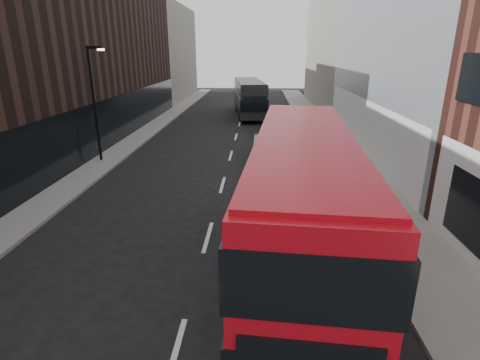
# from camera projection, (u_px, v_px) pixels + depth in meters

# --- Properties ---
(sidewalk_right) EXTENTS (3.00, 80.00, 0.15)m
(sidewalk_right) POSITION_uv_depth(u_px,v_px,m) (328.00, 140.00, 30.22)
(sidewalk_right) COLOR slate
(sidewalk_right) RESTS_ON ground
(sidewalk_left) EXTENTS (2.00, 80.00, 0.15)m
(sidewalk_left) POSITION_uv_depth(u_px,v_px,m) (139.00, 137.00, 30.96)
(sidewalk_left) COLOR slate
(sidewalk_left) RESTS_ON ground
(building_victorian) EXTENTS (6.50, 24.00, 21.00)m
(building_victorian) POSITION_uv_depth(u_px,v_px,m) (339.00, 26.00, 44.84)
(building_victorian) COLOR slate
(building_victorian) RESTS_ON ground
(building_left_mid) EXTENTS (5.00, 24.00, 14.00)m
(building_left_mid) POSITION_uv_depth(u_px,v_px,m) (111.00, 49.00, 33.59)
(building_left_mid) COLOR black
(building_left_mid) RESTS_ON ground
(building_left_far) EXTENTS (5.00, 20.00, 13.00)m
(building_left_far) POSITION_uv_depth(u_px,v_px,m) (168.00, 54.00, 54.52)
(building_left_far) COLOR slate
(building_left_far) RESTS_ON ground
(street_lamp) EXTENTS (1.06, 0.22, 7.00)m
(street_lamp) POSITION_uv_depth(u_px,v_px,m) (95.00, 97.00, 23.02)
(street_lamp) COLOR black
(street_lamp) RESTS_ON sidewalk_left
(red_bus) EXTENTS (3.68, 11.83, 4.71)m
(red_bus) POSITION_uv_depth(u_px,v_px,m) (301.00, 202.00, 11.06)
(red_bus) COLOR #AE0A16
(red_bus) RESTS_ON ground
(grey_bus) EXTENTS (4.10, 12.04, 3.82)m
(grey_bus) POSITION_uv_depth(u_px,v_px,m) (249.00, 97.00, 41.38)
(grey_bus) COLOR black
(grey_bus) RESTS_ON ground
(car_a) EXTENTS (2.10, 4.16, 1.36)m
(car_a) POSITION_uv_depth(u_px,v_px,m) (267.00, 146.00, 25.54)
(car_a) COLOR black
(car_a) RESTS_ON ground
(car_b) EXTENTS (1.80, 4.67, 1.52)m
(car_b) POSITION_uv_depth(u_px,v_px,m) (266.00, 147.00, 25.09)
(car_b) COLOR #979B9F
(car_b) RESTS_ON ground
(car_c) EXTENTS (2.10, 4.64, 1.32)m
(car_c) POSITION_uv_depth(u_px,v_px,m) (270.00, 128.00, 31.90)
(car_c) COLOR black
(car_c) RESTS_ON ground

